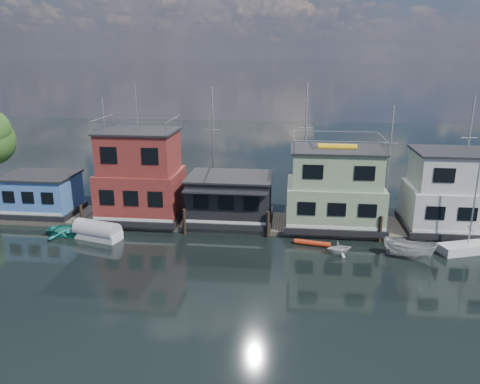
# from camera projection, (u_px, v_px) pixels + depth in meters

# --- Properties ---
(ground) EXTENTS (160.00, 160.00, 0.00)m
(ground) POSITION_uv_depth(u_px,v_px,m) (213.00, 288.00, 30.23)
(ground) COLOR black
(ground) RESTS_ON ground
(dock) EXTENTS (48.00, 5.00, 0.40)m
(dock) POSITION_uv_depth(u_px,v_px,m) (236.00, 222.00, 41.61)
(dock) COLOR #595147
(dock) RESTS_ON ground
(houseboat_blue) EXTENTS (6.40, 4.90, 3.66)m
(houseboat_blue) POSITION_uv_depth(u_px,v_px,m) (42.00, 194.00, 43.00)
(houseboat_blue) COLOR black
(houseboat_blue) RESTS_ON dock
(houseboat_red) EXTENTS (7.40, 5.90, 11.86)m
(houseboat_red) POSITION_uv_depth(u_px,v_px,m) (141.00, 177.00, 41.44)
(houseboat_red) COLOR black
(houseboat_red) RESTS_ON dock
(houseboat_dark) EXTENTS (7.40, 6.10, 4.06)m
(houseboat_dark) POSITION_uv_depth(u_px,v_px,m) (230.00, 198.00, 41.02)
(houseboat_dark) COLOR black
(houseboat_dark) RESTS_ON dock
(houseboat_green) EXTENTS (8.40, 5.90, 7.03)m
(houseboat_green) POSITION_uv_depth(u_px,v_px,m) (335.00, 189.00, 39.75)
(houseboat_green) COLOR black
(houseboat_green) RESTS_ON dock
(houseboat_white) EXTENTS (8.40, 5.90, 6.66)m
(houseboat_white) POSITION_uv_depth(u_px,v_px,m) (457.00, 193.00, 38.66)
(houseboat_white) COLOR black
(houseboat_white) RESTS_ON dock
(pilings) EXTENTS (42.28, 0.28, 2.20)m
(pilings) POSITION_uv_depth(u_px,v_px,m) (228.00, 223.00, 38.73)
(pilings) COLOR #2D2116
(pilings) RESTS_ON ground
(background_masts) EXTENTS (36.40, 0.16, 12.00)m
(background_masts) POSITION_uv_depth(u_px,v_px,m) (292.00, 151.00, 45.31)
(background_masts) COLOR silver
(background_masts) RESTS_ON ground
(motorboat) EXTENTS (4.08, 2.66, 1.47)m
(motorboat) POSITION_uv_depth(u_px,v_px,m) (409.00, 249.00, 34.55)
(motorboat) COLOR beige
(motorboat) RESTS_ON ground
(day_sailer) EXTENTS (4.68, 2.86, 7.01)m
(day_sailer) POSITION_uv_depth(u_px,v_px,m) (468.00, 247.00, 35.63)
(day_sailer) COLOR silver
(day_sailer) RESTS_ON ground
(red_kayak) EXTENTS (2.88, 0.96, 0.42)m
(red_kayak) POSITION_uv_depth(u_px,v_px,m) (312.00, 243.00, 36.92)
(red_kayak) COLOR red
(red_kayak) RESTS_ON ground
(dinghy_white) EXTENTS (2.38, 2.19, 1.05)m
(dinghy_white) POSITION_uv_depth(u_px,v_px,m) (339.00, 248.00, 35.24)
(dinghy_white) COLOR silver
(dinghy_white) RESTS_ON ground
(dinghy_teal) EXTENTS (4.46, 3.27, 0.90)m
(dinghy_teal) POSITION_uv_depth(u_px,v_px,m) (73.00, 230.00, 38.99)
(dinghy_teal) COLOR #227F75
(dinghy_teal) RESTS_ON ground
(tarp_runabout) EXTENTS (4.26, 2.59, 1.62)m
(tarp_runabout) POSITION_uv_depth(u_px,v_px,m) (97.00, 232.00, 38.25)
(tarp_runabout) COLOR silver
(tarp_runabout) RESTS_ON ground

